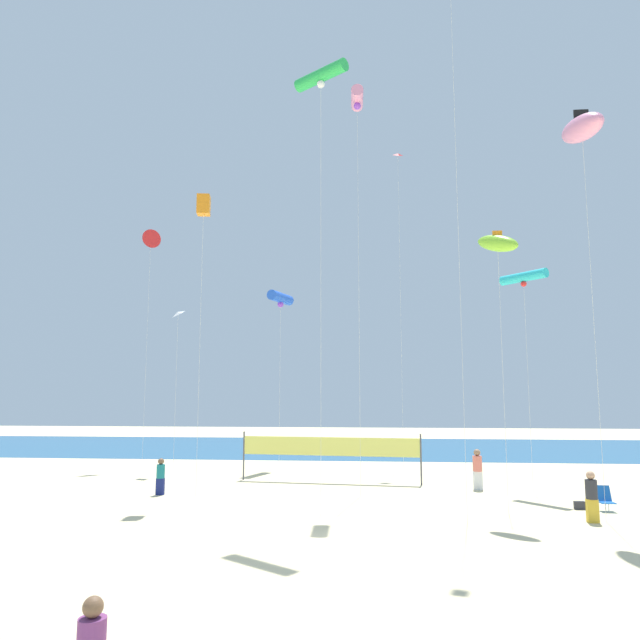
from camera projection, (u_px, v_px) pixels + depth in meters
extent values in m
plane|color=beige|center=(327.00, 545.00, 16.50)|extent=(120.00, 120.00, 0.00)
cube|color=#28608C|center=(356.00, 447.00, 47.15)|extent=(120.00, 20.00, 0.01)
sphere|color=brown|center=(93.00, 607.00, 7.59)|extent=(0.27, 0.27, 0.27)
cube|color=gold|center=(592.00, 511.00, 19.41)|extent=(0.37, 0.22, 0.77)
cylinder|color=#2D2D33|center=(591.00, 489.00, 19.50)|extent=(0.39, 0.39, 0.64)
sphere|color=tan|center=(590.00, 475.00, 19.56)|extent=(0.28, 0.28, 0.28)
cube|color=white|center=(478.00, 481.00, 26.09)|extent=(0.39, 0.24, 0.82)
cylinder|color=#EA7260|center=(477.00, 464.00, 26.19)|extent=(0.41, 0.41, 0.68)
sphere|color=#997051|center=(477.00, 453.00, 26.25)|extent=(0.30, 0.30, 0.30)
cube|color=navy|center=(160.00, 487.00, 24.77)|extent=(0.34, 0.20, 0.70)
cylinder|color=#19727A|center=(161.00, 471.00, 24.85)|extent=(0.35, 0.35, 0.58)
sphere|color=brown|center=(161.00, 461.00, 24.91)|extent=(0.26, 0.26, 0.26)
cube|color=#1959B2|center=(607.00, 503.00, 21.24)|extent=(0.52, 0.48, 0.03)
cube|color=#1959B2|center=(603.00, 493.00, 21.56)|extent=(0.52, 0.23, 0.57)
cylinder|color=silver|center=(609.00, 508.00, 21.07)|extent=(0.03, 0.03, 0.32)
cylinder|color=silver|center=(606.00, 506.00, 21.36)|extent=(0.03, 0.03, 0.32)
cylinder|color=#4C4C51|center=(244.00, 456.00, 29.32)|extent=(0.08, 0.08, 2.40)
cylinder|color=#4C4C51|center=(421.00, 459.00, 27.57)|extent=(0.08, 0.08, 2.40)
cube|color=#EAE566|center=(330.00, 446.00, 28.51)|extent=(8.84, 0.99, 0.90)
cube|color=#2D2D33|center=(579.00, 505.00, 21.60)|extent=(0.37, 0.19, 0.30)
cylinder|color=silver|center=(280.00, 381.00, 34.87)|extent=(0.01, 0.01, 10.21)
cylinder|color=blue|center=(281.00, 298.00, 35.53)|extent=(1.35, 2.49, 0.63)
sphere|color=purple|center=(281.00, 304.00, 35.47)|extent=(0.38, 0.38, 0.38)
cylinder|color=silver|center=(359.00, 288.00, 25.48)|extent=(0.01, 0.01, 17.87)
cylinder|color=pink|center=(357.00, 98.00, 26.63)|extent=(0.61, 1.54, 0.56)
sphere|color=purple|center=(357.00, 106.00, 26.58)|extent=(0.33, 0.33, 0.33)
cylinder|color=silver|center=(176.00, 392.00, 32.86)|extent=(0.01, 0.01, 8.90)
pyramid|color=white|center=(178.00, 313.00, 33.42)|extent=(0.86, 0.86, 0.44)
cylinder|color=silver|center=(528.00, 381.00, 26.44)|extent=(0.01, 0.01, 9.76)
cylinder|color=#26BFCC|center=(523.00, 277.00, 27.07)|extent=(1.90, 2.12, 0.46)
sphere|color=red|center=(524.00, 284.00, 27.02)|extent=(0.27, 0.27, 0.27)
cylinder|color=silver|center=(200.00, 346.00, 25.26)|extent=(0.01, 0.01, 12.79)
cube|color=orange|center=(204.00, 205.00, 26.08)|extent=(0.64, 0.64, 0.90)
cylinder|color=silver|center=(147.00, 349.00, 36.55)|extent=(0.01, 0.01, 14.31)
cone|color=red|center=(151.00, 239.00, 37.47)|extent=(1.17, 1.04, 1.22)
cylinder|color=silver|center=(503.00, 374.00, 21.56)|extent=(0.01, 0.01, 10.06)
ellipsoid|color=#8CD833|center=(498.00, 243.00, 22.21)|extent=(1.78, 1.83, 1.14)
cube|color=orange|center=(497.00, 236.00, 22.25)|extent=(0.36, 0.06, 0.45)
cylinder|color=silver|center=(321.00, 285.00, 21.40)|extent=(0.01, 0.01, 16.61)
cylinder|color=green|center=(321.00, 76.00, 22.47)|extent=(2.23, 1.80, 0.51)
sphere|color=white|center=(321.00, 84.00, 22.42)|extent=(0.30, 0.30, 0.30)
cylinder|color=silver|center=(458.00, 231.00, 20.81)|extent=(0.01, 0.01, 20.28)
cylinder|color=silver|center=(594.00, 316.00, 20.39)|extent=(0.01, 0.01, 14.04)
ellipsoid|color=pink|center=(582.00, 128.00, 21.30)|extent=(1.27, 2.88, 1.43)
cube|color=black|center=(581.00, 118.00, 21.35)|extent=(0.53, 0.06, 0.66)
cylinder|color=silver|center=(401.00, 305.00, 35.93)|extent=(0.01, 0.01, 19.61)
pyramid|color=red|center=(398.00, 154.00, 37.18)|extent=(0.60, 0.60, 0.34)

